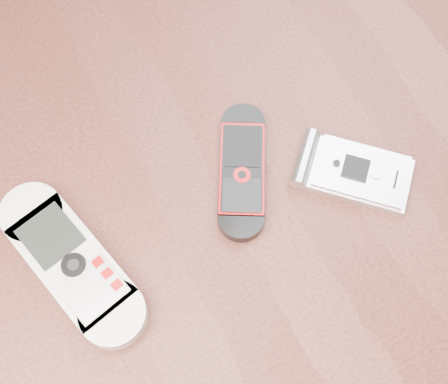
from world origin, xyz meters
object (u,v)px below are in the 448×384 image
Objects in this scene: nokia_black_red at (242,170)px; motorola_razr at (358,172)px; nokia_white at (71,263)px; table at (220,238)px.

nokia_black_red is 1.25× the size of motorola_razr.
nokia_black_red is 0.10m from motorola_razr.
table is at bearing -14.49° from nokia_white.
nokia_black_red is at bearing 105.44° from motorola_razr.
motorola_razr is (0.26, -0.04, -0.00)m from nokia_white.
motorola_razr is at bearing -22.38° from nokia_white.
nokia_white is 1.60× the size of motorola_razr.
nokia_white is at bearing 179.37° from table.
table is 0.12m from nokia_black_red.
nokia_white is 1.28× the size of nokia_black_red.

